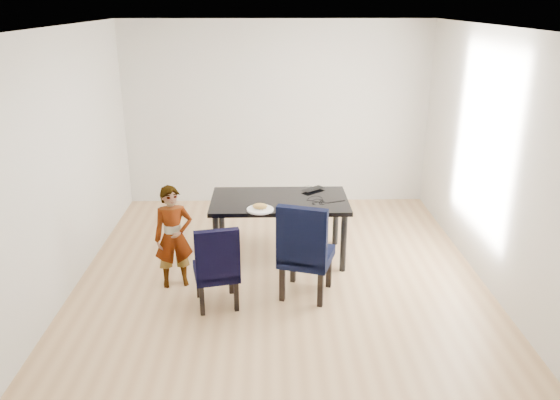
{
  "coord_description": "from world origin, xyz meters",
  "views": [
    {
      "loc": [
        -0.12,
        -5.49,
        2.95
      ],
      "look_at": [
        0.0,
        0.2,
        0.85
      ],
      "focal_mm": 35.0,
      "sensor_mm": 36.0,
      "label": 1
    }
  ],
  "objects_px": {
    "chair_right": "(307,248)",
    "laptop": "(311,189)",
    "dining_table": "(279,229)",
    "child": "(174,237)",
    "plate": "(260,209)",
    "chair_left": "(216,264)"
  },
  "relations": [
    {
      "from": "chair_right",
      "to": "child",
      "type": "distance_m",
      "value": 1.43
    },
    {
      "from": "child",
      "to": "plate",
      "type": "xyz_separation_m",
      "value": [
        0.92,
        0.3,
        0.19
      ]
    },
    {
      "from": "plate",
      "to": "dining_table",
      "type": "bearing_deg",
      "value": 57.71
    },
    {
      "from": "laptop",
      "to": "chair_left",
      "type": "bearing_deg",
      "value": 13.89
    },
    {
      "from": "plate",
      "to": "chair_left",
      "type": "bearing_deg",
      "value": -121.53
    },
    {
      "from": "dining_table",
      "to": "laptop",
      "type": "distance_m",
      "value": 0.65
    },
    {
      "from": "chair_left",
      "to": "chair_right",
      "type": "height_order",
      "value": "chair_right"
    },
    {
      "from": "chair_left",
      "to": "child",
      "type": "height_order",
      "value": "child"
    },
    {
      "from": "dining_table",
      "to": "chair_left",
      "type": "bearing_deg",
      "value": -121.78
    },
    {
      "from": "plate",
      "to": "laptop",
      "type": "distance_m",
      "value": 0.92
    },
    {
      "from": "chair_right",
      "to": "laptop",
      "type": "relative_size",
      "value": 3.54
    },
    {
      "from": "dining_table",
      "to": "plate",
      "type": "distance_m",
      "value": 0.56
    },
    {
      "from": "chair_left",
      "to": "chair_right",
      "type": "xyz_separation_m",
      "value": [
        0.93,
        0.19,
        0.08
      ]
    },
    {
      "from": "chair_right",
      "to": "laptop",
      "type": "xyz_separation_m",
      "value": [
        0.13,
        1.22,
        0.23
      ]
    },
    {
      "from": "chair_right",
      "to": "child",
      "type": "bearing_deg",
      "value": -171.32
    },
    {
      "from": "chair_left",
      "to": "laptop",
      "type": "height_order",
      "value": "chair_left"
    },
    {
      "from": "dining_table",
      "to": "child",
      "type": "height_order",
      "value": "child"
    },
    {
      "from": "chair_right",
      "to": "child",
      "type": "relative_size",
      "value": 0.93
    },
    {
      "from": "chair_right",
      "to": "laptop",
      "type": "distance_m",
      "value": 1.24
    },
    {
      "from": "chair_right",
      "to": "plate",
      "type": "relative_size",
      "value": 3.55
    },
    {
      "from": "dining_table",
      "to": "chair_right",
      "type": "bearing_deg",
      "value": -73.28
    },
    {
      "from": "laptop",
      "to": "chair_right",
      "type": "bearing_deg",
      "value": 44.74
    }
  ]
}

